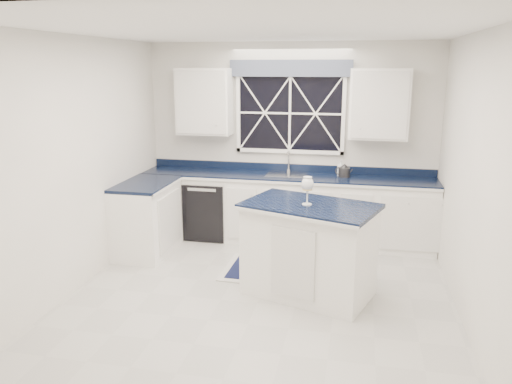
% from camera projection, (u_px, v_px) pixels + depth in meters
% --- Properties ---
extents(ground, '(4.50, 4.50, 0.00)m').
position_uv_depth(ground, '(257.00, 303.00, 5.15)').
color(ground, '#A9A9A4').
rests_on(ground, ground).
extents(back_wall, '(4.00, 0.10, 2.70)m').
position_uv_depth(back_wall, '(290.00, 142.00, 6.95)').
color(back_wall, white).
rests_on(back_wall, ground).
extents(base_cabinets, '(3.99, 1.60, 0.90)m').
position_uv_depth(base_cabinets, '(260.00, 212.00, 6.80)').
color(base_cabinets, white).
rests_on(base_cabinets, ground).
extents(countertop, '(3.98, 0.64, 0.04)m').
position_uv_depth(countertop, '(286.00, 177.00, 6.77)').
color(countertop, black).
rests_on(countertop, base_cabinets).
extents(dishwasher, '(0.60, 0.58, 0.82)m').
position_uv_depth(dishwasher, '(210.00, 208.00, 7.12)').
color(dishwasher, black).
rests_on(dishwasher, ground).
extents(window, '(1.65, 0.09, 1.26)m').
position_uv_depth(window, '(290.00, 107.00, 6.79)').
color(window, black).
rests_on(window, ground).
extents(upper_cabinets, '(3.10, 0.34, 0.90)m').
position_uv_depth(upper_cabinets, '(289.00, 103.00, 6.66)').
color(upper_cabinets, white).
rests_on(upper_cabinets, ground).
extents(faucet, '(0.05, 0.20, 0.30)m').
position_uv_depth(faucet, '(289.00, 161.00, 6.92)').
color(faucet, '#B6B7B9').
rests_on(faucet, countertop).
extents(island, '(1.53, 1.19, 1.00)m').
position_uv_depth(island, '(309.00, 249.00, 5.26)').
color(island, white).
rests_on(island, ground).
extents(rug, '(1.42, 0.88, 0.02)m').
position_uv_depth(rug, '(283.00, 271.00, 5.93)').
color(rug, beige).
rests_on(rug, ground).
extents(kettle, '(0.24, 0.20, 0.18)m').
position_uv_depth(kettle, '(344.00, 171.00, 6.65)').
color(kettle, '#292A2C').
rests_on(kettle, countertop).
extents(wine_glass, '(0.12, 0.12, 0.29)m').
position_uv_depth(wine_glass, '(307.00, 185.00, 5.07)').
color(wine_glass, white).
rests_on(wine_glass, island).
extents(soap_bottle, '(0.10, 0.10, 0.21)m').
position_uv_depth(soap_bottle, '(341.00, 168.00, 6.73)').
color(soap_bottle, silver).
rests_on(soap_bottle, countertop).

